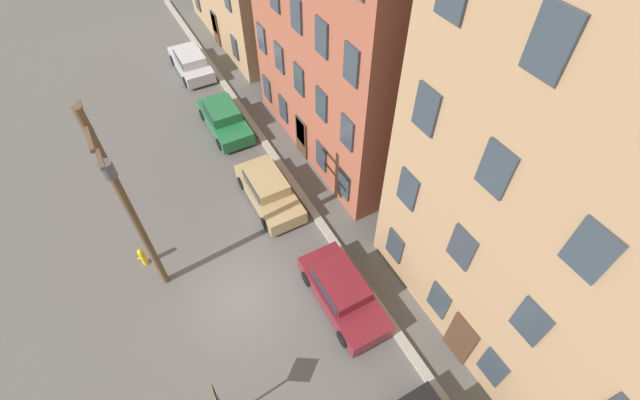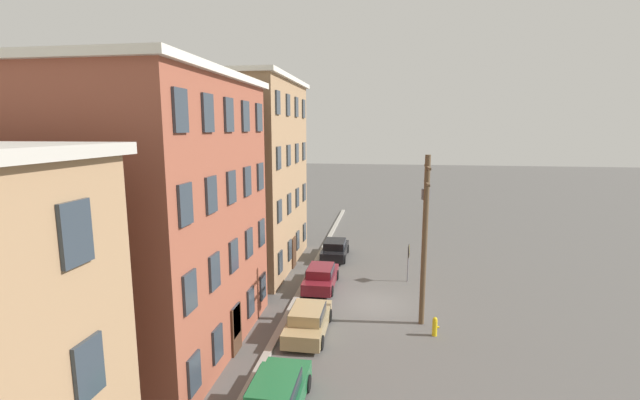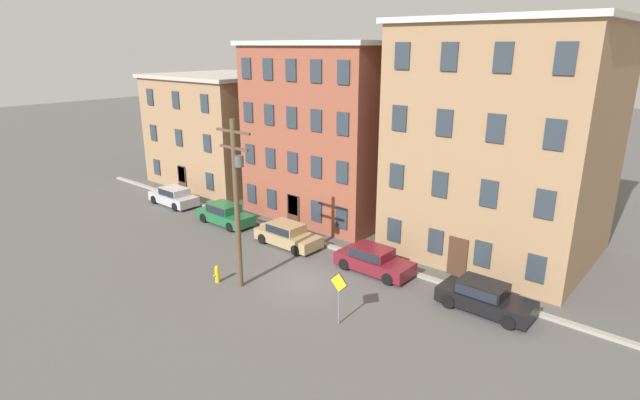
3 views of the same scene
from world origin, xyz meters
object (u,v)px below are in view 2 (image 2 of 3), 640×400
object	(u,v)px
car_maroon	(321,276)
utility_pole	(425,231)
fire_hydrant	(435,326)
caution_sign	(408,256)
car_tan	(308,320)
car_black	(335,249)
car_green	(276,396)

from	to	relation	value
car_maroon	utility_pole	distance (m)	8.44
fire_hydrant	utility_pole	bearing A→B (deg)	22.37
car_maroon	caution_sign	bearing A→B (deg)	-70.70
caution_sign	car_maroon	bearing A→B (deg)	109.30
car_tan	caution_sign	size ratio (longest dim) A/B	1.72
car_maroon	car_black	xyz separation A→B (m)	(6.45, -0.14, 0.00)
car_tan	fire_hydrant	distance (m)	6.22
car_black	utility_pole	world-z (taller)	utility_pole
car_black	caution_sign	size ratio (longest dim) A/B	1.72
car_green	fire_hydrant	size ratio (longest dim) A/B	4.58
car_maroon	car_tan	bearing A→B (deg)	-177.04
car_green	utility_pole	xyz separation A→B (m)	(8.23, -5.67, 4.19)
car_green	caution_sign	size ratio (longest dim) A/B	1.72
fire_hydrant	car_tan	bearing A→B (deg)	97.08
utility_pole	fire_hydrant	world-z (taller)	utility_pole
caution_sign	fire_hydrant	distance (m)	7.68
car_green	car_black	distance (m)	18.95
caution_sign	utility_pole	size ratio (longest dim) A/B	0.29
utility_pole	car_maroon	bearing A→B (deg)	54.42
car_black	caution_sign	bearing A→B (deg)	-129.77
car_green	car_black	world-z (taller)	same
car_tan	caution_sign	distance (m)	9.85
car_tan	utility_pole	distance (m)	7.32
car_tan	utility_pole	xyz separation A→B (m)	(2.08, -5.63, 4.19)
car_tan	utility_pole	world-z (taller)	utility_pole
car_maroon	car_green	bearing A→B (deg)	-178.66
car_green	car_maroon	xyz separation A→B (m)	(12.49, 0.29, 0.00)
car_black	car_green	bearing A→B (deg)	-179.55
car_black	fire_hydrant	distance (m)	13.61
fire_hydrant	car_green	bearing A→B (deg)	138.10
fire_hydrant	caution_sign	bearing A→B (deg)	7.14
car_maroon	caution_sign	xyz separation A→B (m)	(1.95, -5.56, 0.97)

